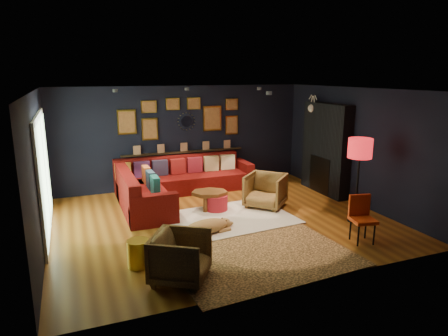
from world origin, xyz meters
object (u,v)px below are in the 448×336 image
object	(u,v)px
armchair_right	(265,189)
gold_stool	(138,253)
floor_lamp	(360,152)
dog	(207,224)
coffee_table	(210,195)
pouf	(216,202)
armchair_left	(181,255)
orange_chair	(361,215)
sectional	(169,185)

from	to	relation	value
armchair_right	gold_stool	distance (m)	3.59
floor_lamp	dog	bearing A→B (deg)	171.58
coffee_table	pouf	xyz separation A→B (m)	(0.11, -0.09, -0.16)
armchair_left	orange_chair	xyz separation A→B (m)	(3.32, 0.19, 0.10)
coffee_table	armchair_right	world-z (taller)	armchair_right
gold_stool	orange_chair	xyz separation A→B (m)	(3.82, -0.45, 0.27)
armchair_right	gold_stool	world-z (taller)	armchair_right
coffee_table	armchair_left	bearing A→B (deg)	-117.27
sectional	orange_chair	size ratio (longest dim) A/B	4.11
pouf	gold_stool	world-z (taller)	gold_stool
pouf	dog	bearing A→B (deg)	-118.21
pouf	armchair_left	bearing A→B (deg)	-120.01
gold_stool	coffee_table	bearing A→B (deg)	47.37
coffee_table	armchair_right	bearing A→B (deg)	-11.33
pouf	dog	distance (m)	1.30
pouf	gold_stool	size ratio (longest dim) A/B	1.17
orange_chair	floor_lamp	distance (m)	1.36
coffee_table	armchair_right	xyz separation A→B (m)	(1.22, -0.24, 0.06)
pouf	armchair_right	distance (m)	1.13
gold_stool	dog	distance (m)	1.60
armchair_right	dog	world-z (taller)	armchair_right
coffee_table	armchair_right	size ratio (longest dim) A/B	1.14
coffee_table	floor_lamp	size ratio (longest dim) A/B	0.56
floor_lamp	sectional	bearing A→B (deg)	137.35
armchair_left	armchair_right	bearing A→B (deg)	-14.30
armchair_left	floor_lamp	bearing A→B (deg)	-42.94
sectional	pouf	size ratio (longest dim) A/B	6.86
pouf	dog	xyz separation A→B (m)	(-0.61, -1.14, 0.00)
gold_stool	dog	size ratio (longest dim) A/B	0.37
coffee_table	orange_chair	world-z (taller)	orange_chair
coffee_table	dog	xyz separation A→B (m)	(-0.50, -1.23, -0.15)
pouf	orange_chair	size ratio (longest dim) A/B	0.60
armchair_left	floor_lamp	xyz separation A→B (m)	(3.88, 1.01, 1.03)
sectional	coffee_table	bearing A→B (deg)	-62.96
coffee_table	pouf	bearing A→B (deg)	-39.11
armchair_left	armchair_right	distance (m)	3.57
orange_chair	floor_lamp	world-z (taller)	floor_lamp
armchair_left	armchair_right	size ratio (longest dim) A/B	0.94
sectional	floor_lamp	distance (m)	4.35
sectional	floor_lamp	bearing A→B (deg)	-42.65
coffee_table	pouf	world-z (taller)	coffee_table
pouf	armchair_right	xyz separation A→B (m)	(1.10, -0.15, 0.22)
armchair_right	orange_chair	world-z (taller)	same
coffee_table	pouf	distance (m)	0.21
armchair_left	gold_stool	bearing A→B (deg)	70.08
coffee_table	dog	world-z (taller)	coffee_table
pouf	gold_stool	bearing A→B (deg)	-135.64
gold_stool	armchair_right	bearing A→B (deg)	30.15
armchair_left	orange_chair	size ratio (longest dim) A/B	0.94
gold_stool	dog	xyz separation A→B (m)	(1.38, 0.81, -0.01)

